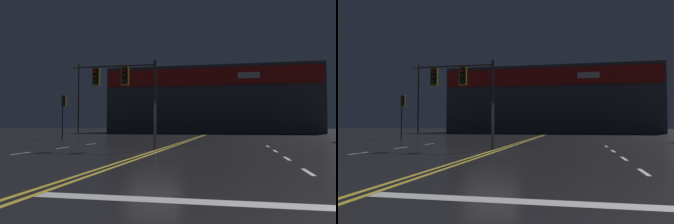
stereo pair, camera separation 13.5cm
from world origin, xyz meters
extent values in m
plane|color=black|center=(0.00, 0.00, 0.00)|extent=(200.00, 200.00, 0.00)
cube|color=gold|center=(-0.15, 0.00, 0.00)|extent=(0.12, 60.00, 0.01)
cube|color=gold|center=(0.15, 0.00, 0.00)|extent=(0.12, 60.00, 0.01)
cube|color=silver|center=(-5.62, -1.80, 0.00)|extent=(0.12, 1.40, 0.01)
cube|color=silver|center=(-5.62, 1.80, 0.00)|extent=(0.12, 1.40, 0.01)
cube|color=silver|center=(-5.62, 5.40, 0.00)|extent=(0.12, 1.40, 0.01)
cube|color=silver|center=(5.62, -5.40, 0.00)|extent=(0.12, 1.40, 0.01)
cube|color=silver|center=(5.62, -1.80, 0.00)|extent=(0.12, 1.40, 0.01)
cube|color=silver|center=(5.62, 1.80, 0.00)|extent=(0.12, 1.40, 0.01)
cube|color=silver|center=(5.62, 5.40, 0.00)|extent=(0.12, 1.40, 0.01)
cylinder|color=#38383D|center=(-0.34, 1.65, 2.33)|extent=(0.14, 0.14, 4.66)
cylinder|color=#38383D|center=(-2.39, 1.65, 4.41)|extent=(4.10, 0.10, 0.10)
cube|color=black|center=(-1.98, 1.65, 3.87)|extent=(0.28, 0.24, 0.84)
cube|color=gold|center=(-1.98, 1.65, 3.87)|extent=(0.42, 0.08, 0.99)
sphere|color=red|center=(-1.98, 1.49, 4.12)|extent=(0.17, 0.17, 0.17)
sphere|color=#543707|center=(-1.98, 1.49, 3.87)|extent=(0.17, 0.17, 0.17)
sphere|color=#084513|center=(-1.98, 1.49, 3.61)|extent=(0.17, 0.17, 0.17)
cube|color=black|center=(-3.62, 1.65, 3.87)|extent=(0.28, 0.24, 0.84)
cube|color=gold|center=(-3.62, 1.65, 3.87)|extent=(0.42, 0.08, 0.99)
sphere|color=red|center=(-3.62, 1.49, 4.12)|extent=(0.17, 0.17, 0.17)
sphere|color=#543707|center=(-3.62, 1.49, 3.87)|extent=(0.17, 0.17, 0.17)
sphere|color=#084513|center=(-3.62, 1.49, 3.61)|extent=(0.17, 0.17, 0.17)
cylinder|color=#38383D|center=(-11.25, 11.75, 1.96)|extent=(0.13, 0.13, 3.91)
cube|color=black|center=(-11.25, 11.93, 3.44)|extent=(0.28, 0.24, 0.84)
cube|color=gold|center=(-11.25, 11.93, 3.44)|extent=(0.42, 0.08, 0.99)
sphere|color=red|center=(-11.25, 11.77, 3.69)|extent=(0.17, 0.17, 0.17)
sphere|color=#543707|center=(-11.25, 11.77, 3.44)|extent=(0.17, 0.17, 0.17)
sphere|color=#084513|center=(-11.25, 11.77, 3.19)|extent=(0.17, 0.17, 0.17)
cube|color=#4C4C51|center=(0.00, 40.37, 5.28)|extent=(33.38, 10.00, 10.55)
cube|color=red|center=(0.00, 35.27, 8.71)|extent=(32.71, 0.20, 2.64)
cube|color=white|center=(5.84, 35.22, 8.71)|extent=(3.20, 0.16, 0.90)
cylinder|color=#4C3828|center=(-22.06, 36.11, 5.76)|extent=(0.26, 0.26, 11.52)
cube|color=#4C3828|center=(-22.06, 36.11, 10.92)|extent=(2.20, 0.12, 0.12)
camera|label=1|loc=(3.69, -14.79, 1.26)|focal=35.00mm
camera|label=2|loc=(3.83, -14.76, 1.26)|focal=35.00mm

